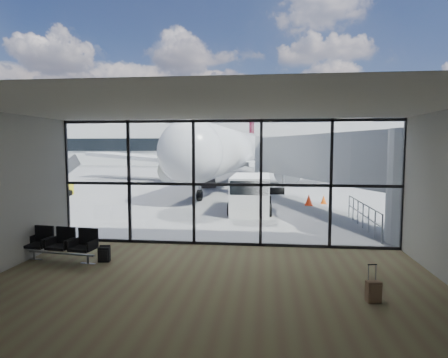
% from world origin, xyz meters
% --- Properties ---
extents(ground, '(220.00, 220.00, 0.00)m').
position_xyz_m(ground, '(0.00, 40.00, 0.00)').
color(ground, slate).
rests_on(ground, ground).
extents(lounge_shell, '(12.02, 8.01, 4.51)m').
position_xyz_m(lounge_shell, '(0.00, -4.80, 2.65)').
color(lounge_shell, brown).
rests_on(lounge_shell, ground).
extents(glass_curtain_wall, '(12.10, 0.12, 4.50)m').
position_xyz_m(glass_curtain_wall, '(0.00, 0.00, 2.25)').
color(glass_curtain_wall, white).
rests_on(glass_curtain_wall, ground).
extents(jet_bridge, '(8.00, 16.50, 4.33)m').
position_xyz_m(jet_bridge, '(4.90, 7.07, 2.76)').
color(jet_bridge, gray).
rests_on(jet_bridge, ground).
extents(apron_railing, '(0.06, 5.46, 1.11)m').
position_xyz_m(apron_railing, '(5.60, 3.50, 0.72)').
color(apron_railing, gray).
rests_on(apron_railing, ground).
extents(far_terminal, '(80.00, 12.20, 11.00)m').
position_xyz_m(far_terminal, '(-0.59, 61.97, 4.21)').
color(far_terminal, beige).
rests_on(far_terminal, ground).
extents(tree_0, '(4.95, 4.95, 7.12)m').
position_xyz_m(tree_0, '(-45.00, 72.00, 4.63)').
color(tree_0, '#382619').
rests_on(tree_0, ground).
extents(tree_1, '(5.61, 5.61, 8.07)m').
position_xyz_m(tree_1, '(-39.00, 72.00, 5.25)').
color(tree_1, '#382619').
rests_on(tree_1, ground).
extents(tree_2, '(6.27, 6.27, 9.03)m').
position_xyz_m(tree_2, '(-33.00, 72.00, 5.88)').
color(tree_2, '#382619').
rests_on(tree_2, ground).
extents(tree_3, '(4.95, 4.95, 7.12)m').
position_xyz_m(tree_3, '(-27.00, 72.00, 4.63)').
color(tree_3, '#382619').
rests_on(tree_3, ground).
extents(tree_4, '(5.61, 5.61, 8.07)m').
position_xyz_m(tree_4, '(-21.00, 72.00, 5.25)').
color(tree_4, '#382619').
rests_on(tree_4, ground).
extents(tree_5, '(6.27, 6.27, 9.03)m').
position_xyz_m(tree_5, '(-15.00, 72.00, 5.88)').
color(tree_5, '#382619').
rests_on(tree_5, ground).
extents(seating_row, '(2.31, 0.91, 1.03)m').
position_xyz_m(seating_row, '(-4.89, -2.37, 0.57)').
color(seating_row, gray).
rests_on(seating_row, ground).
extents(backpack, '(0.36, 0.34, 0.50)m').
position_xyz_m(backpack, '(-3.55, -2.38, 0.24)').
color(backpack, black).
rests_on(backpack, ground).
extents(suitcase, '(0.35, 0.28, 0.86)m').
position_xyz_m(suitcase, '(3.81, -4.61, 0.26)').
color(suitcase, brown).
rests_on(suitcase, ground).
extents(airliner, '(34.74, 40.29, 10.38)m').
position_xyz_m(airliner, '(-1.88, 26.34, 3.16)').
color(airliner, silver).
rests_on(airliner, ground).
extents(service_van, '(2.26, 4.59, 1.99)m').
position_xyz_m(service_van, '(0.59, 7.07, 1.02)').
color(service_van, silver).
rests_on(service_van, ground).
extents(belt_loader, '(2.24, 4.00, 1.75)m').
position_xyz_m(belt_loader, '(-3.95, 19.83, 0.59)').
color(belt_loader, black).
rests_on(belt_loader, ground).
extents(mobile_stairs, '(2.84, 3.76, 2.41)m').
position_xyz_m(mobile_stairs, '(-13.96, 11.95, 0.58)').
color(mobile_stairs, gold).
rests_on(mobile_stairs, ground).
extents(traffic_cone_b, '(0.47, 0.47, 0.68)m').
position_xyz_m(traffic_cone_b, '(4.00, 9.80, 0.32)').
color(traffic_cone_b, red).
rests_on(traffic_cone_b, ground).
extents(traffic_cone_c, '(0.38, 0.38, 0.54)m').
position_xyz_m(traffic_cone_c, '(5.00, 10.52, 0.26)').
color(traffic_cone_c, '#FF5E0D').
rests_on(traffic_cone_c, ground).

